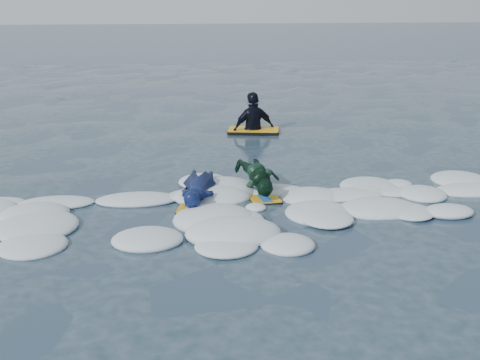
# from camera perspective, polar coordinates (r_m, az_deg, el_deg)

# --- Properties ---
(ground) EXTENTS (120.00, 120.00, 0.00)m
(ground) POSITION_cam_1_polar(r_m,az_deg,el_deg) (8.33, 0.65, -4.95)
(ground) COLOR #1C2C44
(ground) RESTS_ON ground
(foam_band) EXTENTS (12.00, 3.10, 0.30)m
(foam_band) POSITION_cam_1_polar(r_m,az_deg,el_deg) (9.29, -0.17, -2.56)
(foam_band) COLOR white
(foam_band) RESTS_ON ground
(prone_woman_unit) EXTENTS (0.80, 1.60, 0.39)m
(prone_woman_unit) POSITION_cam_1_polar(r_m,az_deg,el_deg) (9.45, -3.99, -0.96)
(prone_woman_unit) COLOR black
(prone_woman_unit) RESTS_ON ground
(prone_child_unit) EXTENTS (0.70, 1.33, 0.51)m
(prone_child_unit) POSITION_cam_1_polar(r_m,az_deg,el_deg) (9.78, 1.90, 0.07)
(prone_child_unit) COLOR black
(prone_child_unit) RESTS_ON ground
(waiting_rider_unit) EXTENTS (1.31, 0.88, 1.81)m
(waiting_rider_unit) POSITION_cam_1_polar(r_m,az_deg,el_deg) (14.27, 1.29, 4.74)
(waiting_rider_unit) COLOR black
(waiting_rider_unit) RESTS_ON ground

